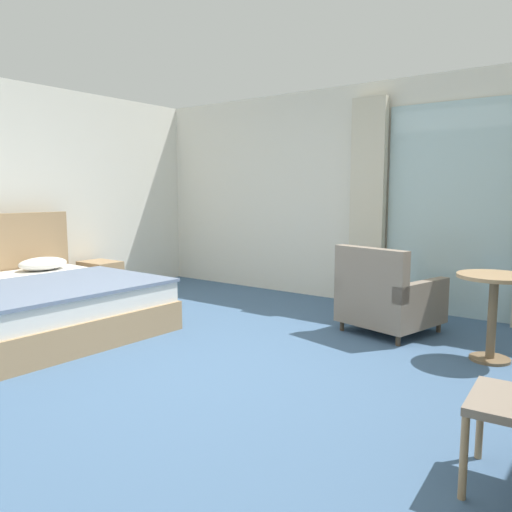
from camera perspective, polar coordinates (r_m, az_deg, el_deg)
ground at (r=4.10m, az=-6.72°, el=-12.94°), size 6.94×6.46×0.10m
wall_back at (r=6.34m, az=12.03°, el=6.73°), size 6.54×0.12×2.64m
balcony_glass_door at (r=5.90m, az=20.95°, el=4.84°), size 1.37×0.02×2.32m
curtain_panel_left at (r=6.11m, az=12.52°, el=5.79°), size 0.41×0.10×2.44m
bed at (r=5.45m, az=-23.46°, el=-4.84°), size 2.16×1.89×1.12m
nightstand at (r=6.83m, az=-17.18°, el=-2.54°), size 0.50×0.39×0.47m
armchair_by_window at (r=5.06m, az=14.63°, el=-4.75°), size 0.93×0.95×0.85m
round_cafe_table at (r=4.48m, az=25.27°, el=-4.37°), size 0.57×0.57×0.71m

